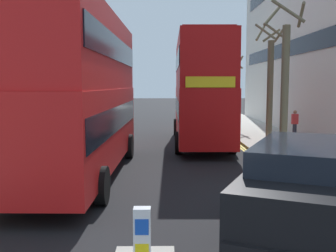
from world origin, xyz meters
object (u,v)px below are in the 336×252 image
double_decker_bus_away (82,89)px  pedestrian_far (295,124)px  double_decker_bus_oncoming (200,88)px  taxi_minivan (304,201)px  keep_left_bollard (142,244)px

double_decker_bus_away → pedestrian_far: 13.25m
double_decker_bus_away → double_decker_bus_oncoming: same height
double_decker_bus_away → double_decker_bus_oncoming: size_ratio=1.00×
taxi_minivan → pedestrian_far: size_ratio=3.18×
keep_left_bollard → pedestrian_far: (7.70, 15.69, 0.38)m
taxi_minivan → double_decker_bus_oncoming: bearing=92.4°
keep_left_bollard → double_decker_bus_away: size_ratio=0.10×
double_decker_bus_away → taxi_minivan: 8.77m
double_decker_bus_away → pedestrian_far: (10.17, 8.25, -2.04)m
keep_left_bollard → taxi_minivan: 3.07m
double_decker_bus_away → pedestrian_far: bearing=39.0°
keep_left_bollard → double_decker_bus_oncoming: size_ratio=0.10×
double_decker_bus_away → taxi_minivan: size_ratio=2.11×
double_decker_bus_oncoming → pedestrian_far: (5.37, 0.58, -2.04)m
keep_left_bollard → double_decker_bus_away: double_decker_bus_away is taller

